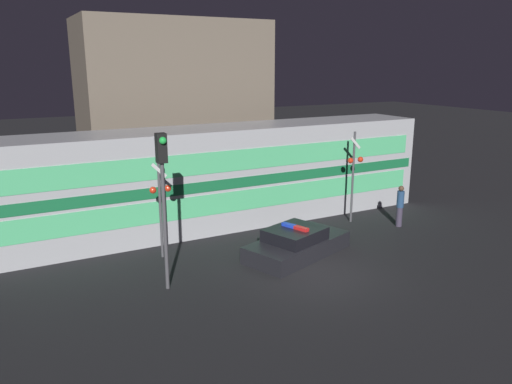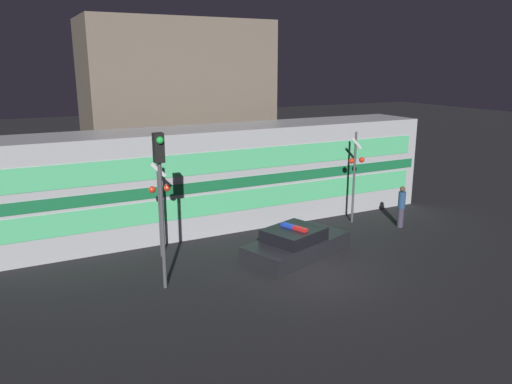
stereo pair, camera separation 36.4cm
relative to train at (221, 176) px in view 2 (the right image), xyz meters
name	(u,v)px [view 2 (the right image)]	position (x,y,z in m)	size (l,w,h in m)	color
ground_plane	(313,273)	(0.58, -6.57, -2.20)	(120.00, 120.00, 0.00)	black
train	(221,176)	(0.00, 0.00, 0.00)	(20.08, 2.92, 4.39)	#B7BABF
police_car	(296,244)	(0.94, -4.85, -1.75)	(4.65, 3.23, 1.21)	black
pedestrian	(401,206)	(6.84, -4.09, -1.24)	(0.31, 0.31, 1.86)	#3F384C
crossing_signal_near	(355,170)	(5.37, -2.60, 0.27)	(0.81, 0.31, 4.15)	#4C4C51
crossing_signal_far	(160,198)	(-3.61, -2.68, 0.08)	(0.81, 0.31, 3.79)	#4C4C51
traffic_light_corner	(160,180)	(-4.31, -5.34, 1.39)	(0.30, 0.46, 5.04)	#4C4C51
building_left	(179,108)	(0.37, 6.71, 2.46)	(9.91, 4.56, 9.32)	#726656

